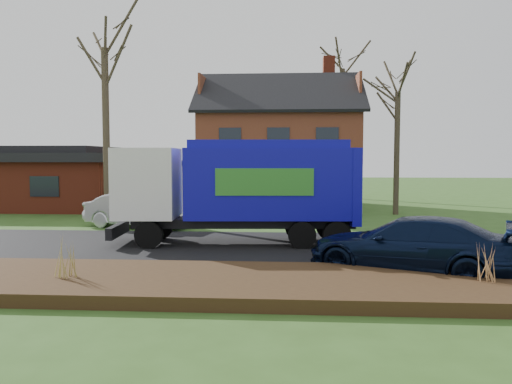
{
  "coord_description": "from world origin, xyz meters",
  "views": [
    {
      "loc": [
        2.63,
        -16.58,
        3.06
      ],
      "look_at": [
        1.33,
        2.5,
        1.73
      ],
      "focal_mm": 35.0,
      "sensor_mm": 36.0,
      "label": 1
    }
  ],
  "objects": [
    {
      "name": "grass_clump_mid",
      "position": [
        -2.49,
        -5.61,
        0.78
      ],
      "size": [
        0.34,
        0.28,
        0.95
      ],
      "color": "#9A8744",
      "rests_on": "mulch_verge"
    },
    {
      "name": "ground",
      "position": [
        0.0,
        0.0,
        0.0
      ],
      "size": [
        120.0,
        120.0,
        0.0
      ],
      "primitive_type": "plane",
      "color": "#2D4E1A",
      "rests_on": "ground"
    },
    {
      "name": "tree_back",
      "position": [
        6.48,
        21.16,
        10.85
      ],
      "size": [
        4.11,
        4.11,
        13.02
      ],
      "color": "#3B2F23",
      "rests_on": "ground"
    },
    {
      "name": "ranch_house",
      "position": [
        -12.0,
        13.0,
        1.81
      ],
      "size": [
        9.8,
        8.2,
        3.7
      ],
      "color": "maroon",
      "rests_on": "ground"
    },
    {
      "name": "main_house",
      "position": [
        1.49,
        13.91,
        4.03
      ],
      "size": [
        12.95,
        8.95,
        9.26
      ],
      "color": "beige",
      "rests_on": "ground"
    },
    {
      "name": "garbage_truck",
      "position": [
        0.96,
        0.83,
        2.1
      ],
      "size": [
        8.63,
        2.82,
        3.65
      ],
      "rotation": [
        0.0,
        0.0,
        0.06
      ],
      "color": "black",
      "rests_on": "ground"
    },
    {
      "name": "silver_sedan",
      "position": [
        -3.97,
        4.63,
        0.77
      ],
      "size": [
        4.92,
        2.8,
        1.53
      ],
      "primitive_type": "imported",
      "rotation": [
        0.0,
        0.0,
        1.3
      ],
      "color": "#B3B5BB",
      "rests_on": "ground"
    },
    {
      "name": "grass_clump_east",
      "position": [
        7.04,
        -5.22,
        0.71
      ],
      "size": [
        0.33,
        0.27,
        0.82
      ],
      "color": "#A17447",
      "rests_on": "mulch_verge"
    },
    {
      "name": "tree_front_west",
      "position": [
        -6.74,
        8.39,
        9.82
      ],
      "size": [
        4.01,
        4.01,
        11.92
      ],
      "color": "#473B2A",
      "rests_on": "ground"
    },
    {
      "name": "road",
      "position": [
        0.0,
        0.0,
        0.01
      ],
      "size": [
        80.0,
        7.0,
        0.02
      ],
      "primitive_type": "cube",
      "color": "black",
      "rests_on": "ground"
    },
    {
      "name": "navy_wagon",
      "position": [
        5.75,
        -3.4,
        0.76
      ],
      "size": [
        5.65,
        3.98,
        1.52
      ],
      "primitive_type": "imported",
      "rotation": [
        0.0,
        0.0,
        -1.97
      ],
      "color": "black",
      "rests_on": "ground"
    },
    {
      "name": "tree_front_east",
      "position": [
        8.3,
        10.44,
        7.54
      ],
      "size": [
        3.34,
        3.34,
        9.28
      ],
      "color": "#3E3425",
      "rests_on": "ground"
    },
    {
      "name": "mulch_verge",
      "position": [
        0.0,
        -5.3,
        0.15
      ],
      "size": [
        80.0,
        3.5,
        0.3
      ],
      "primitive_type": "cube",
      "color": "black",
      "rests_on": "ground"
    }
  ]
}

